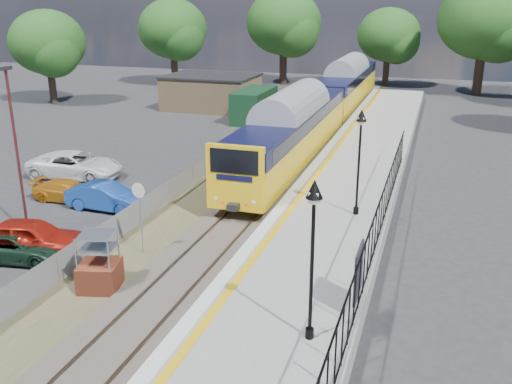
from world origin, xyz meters
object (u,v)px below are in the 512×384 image
at_px(victorian_lamp_south, 313,224).
at_px(car_white, 75,165).
at_px(train, 325,101).
at_px(car_blue, 107,197).
at_px(car_red, 31,237).
at_px(victorian_lamp_north, 360,138).
at_px(brick_plinth, 99,263).
at_px(speed_sign, 140,206).
at_px(car_green, 20,246).
at_px(car_yellow, 68,191).
at_px(carpark_lamp, 16,144).

height_order(victorian_lamp_south, car_white, victorian_lamp_south).
bearing_deg(train, car_blue, -108.04).
bearing_deg(car_white, car_red, -160.00).
height_order(train, car_white, train).
height_order(victorian_lamp_north, car_blue, victorian_lamp_north).
xyz_separation_m(brick_plinth, speed_sign, (0.00, 3.05, 1.06)).
bearing_deg(car_blue, car_green, -179.94).
bearing_deg(car_yellow, car_blue, -103.68).
bearing_deg(carpark_lamp, car_yellow, 103.57).
distance_m(victorian_lamp_south, car_yellow, 18.10).
xyz_separation_m(brick_plinth, carpark_lamp, (-5.70, 3.26, 3.09)).
xyz_separation_m(train, car_red, (-6.73, -25.86, -1.59)).
relative_size(train, speed_sign, 13.42).
xyz_separation_m(victorian_lamp_south, car_white, (-16.74, 13.33, -3.55)).
distance_m(victorian_lamp_south, speed_sign, 9.76).
xyz_separation_m(victorian_lamp_south, car_blue, (-12.14, 9.23, -3.63)).
relative_size(car_green, car_blue, 1.00).
bearing_deg(car_red, brick_plinth, -125.82).
distance_m(train, car_white, 19.86).
height_order(car_blue, car_yellow, car_blue).
bearing_deg(carpark_lamp, victorian_lamp_north, 19.04).
height_order(car_blue, car_white, car_white).
height_order(train, car_red, train).
relative_size(car_yellow, car_white, 0.68).
relative_size(victorian_lamp_north, brick_plinth, 2.13).
bearing_deg(train, victorian_lamp_south, -79.48).
distance_m(victorian_lamp_north, car_green, 14.41).
bearing_deg(car_blue, brick_plinth, -147.64).
bearing_deg(car_yellow, victorian_lamp_south, -125.69).
xyz_separation_m(victorian_lamp_south, brick_plinth, (-8.00, 2.08, -3.26)).
relative_size(brick_plinth, car_white, 0.40).
relative_size(victorian_lamp_south, car_red, 1.04).
bearing_deg(brick_plinth, carpark_lamp, 150.24).
bearing_deg(car_blue, car_red, -178.62).
bearing_deg(victorian_lamp_north, car_white, 168.62).
bearing_deg(car_blue, victorian_lamp_south, -124.97).
distance_m(carpark_lamp, car_yellow, 5.80).
xyz_separation_m(train, carpark_lamp, (-8.20, -24.29, 1.78)).
bearing_deg(car_blue, car_yellow, 80.81).
bearing_deg(train, car_yellow, -115.01).
height_order(carpark_lamp, car_blue, carpark_lamp).
relative_size(victorian_lamp_south, car_blue, 1.14).
relative_size(car_green, car_white, 0.75).
bearing_deg(car_yellow, victorian_lamp_north, -91.30).
relative_size(victorian_lamp_south, speed_sign, 1.51).
height_order(victorian_lamp_north, car_white, victorian_lamp_north).
xyz_separation_m(speed_sign, car_green, (-4.37, -1.88, -1.54)).
relative_size(speed_sign, car_green, 0.75).
height_order(victorian_lamp_south, car_green, victorian_lamp_south).
xyz_separation_m(brick_plinth, car_yellow, (-6.77, 7.68, -0.51)).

